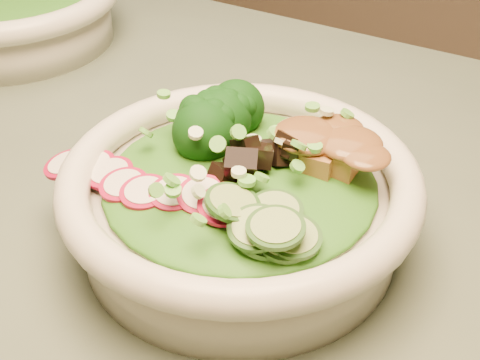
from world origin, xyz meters
The scene contains 11 objects.
dining_table centered at (0.00, 0.00, 0.64)m, with size 1.20×0.80×0.75m.
salad_bowl centered at (0.00, -0.03, 0.79)m, with size 0.28×0.28×0.07m.
side_bowl centered at (-0.44, 0.16, 0.79)m, with size 0.28×0.28×0.08m.
lettuce_bed centered at (0.00, -0.03, 0.81)m, with size 0.21×0.21×0.02m, color #215B13.
broccoli_florets centered at (-0.04, 0.02, 0.83)m, with size 0.08×0.07×0.04m, color black, non-canonical shape.
radish_slices centered at (-0.04, -0.08, 0.82)m, with size 0.11×0.04×0.02m, color maroon, non-canonical shape.
cucumber_slices centered at (0.05, -0.08, 0.82)m, with size 0.07×0.07×0.04m, color #8AA75C, non-canonical shape.
mushroom_heap centered at (0.01, -0.02, 0.83)m, with size 0.07×0.07×0.04m, color black, non-canonical shape.
tofu_cubes centered at (0.05, 0.02, 0.82)m, with size 0.09×0.06×0.04m, color #A76437, non-canonical shape.
peanut_sauce centered at (0.05, 0.02, 0.84)m, with size 0.07×0.06×0.02m, color brown.
scallion_garnish centered at (0.00, -0.03, 0.84)m, with size 0.20×0.20×0.02m, color #61BA41, non-canonical shape.
Camera 1 is at (0.21, -0.38, 1.11)m, focal length 50.00 mm.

